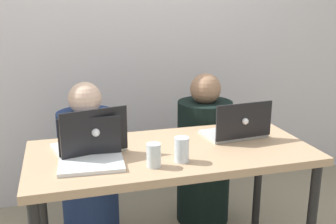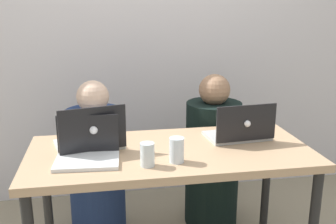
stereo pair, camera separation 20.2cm
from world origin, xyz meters
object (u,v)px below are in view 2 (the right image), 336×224
water_glass_left (147,156)px  laptop_back_left (90,139)px  water_glass_center (176,152)px  laptop_front_left (87,151)px  person_on_left (97,168)px  person_on_right (212,159)px  laptop_back_right (240,131)px

water_glass_left → laptop_back_left: bearing=133.9°
laptop_back_left → water_glass_center: (0.40, -0.25, -0.00)m
laptop_back_left → laptop_front_left: (-0.01, -0.15, -0.01)m
person_on_left → person_on_right: bearing=168.9°
person_on_right → laptop_front_left: (-0.80, -0.61, 0.34)m
person_on_left → laptop_back_left: size_ratio=2.70×
person_on_left → laptop_back_right: (0.79, -0.45, 0.35)m
person_on_left → water_glass_center: (0.38, -0.70, 0.35)m
person_on_right → laptop_front_left: person_on_right is taller
person_on_right → water_glass_left: size_ratio=9.42×
laptop_back_right → water_glass_left: bearing=21.4°
laptop_back_left → laptop_back_right: (0.80, 0.00, -0.01)m
person_on_left → laptop_back_right: person_on_left is taller
water_glass_center → person_on_left: bearing=118.6°
person_on_left → water_glass_left: (0.25, -0.72, 0.35)m
laptop_front_left → water_glass_center: bearing=-9.0°
laptop_back_right → person_on_left: bearing=-35.1°
laptop_back_right → laptop_back_left: bearing=-5.2°
person_on_left → laptop_front_left: (-0.03, -0.61, 0.35)m
person_on_right → laptop_front_left: size_ratio=3.37×
laptop_front_left → water_glass_center: (0.41, -0.09, 0.01)m
laptop_back_left → water_glass_left: size_ratio=3.43×
person_on_left → water_glass_left: 0.84m
person_on_left → water_glass_center: bearing=107.5°
laptop_back_right → water_glass_center: (-0.41, -0.25, 0.01)m
laptop_front_left → water_glass_left: (0.27, -0.12, 0.00)m
laptop_back_left → laptop_back_right: bearing=167.0°
person_on_left → water_glass_left: bearing=97.6°
person_on_right → water_glass_left: 0.96m
laptop_front_left → water_glass_center: 0.42m
person_on_right → laptop_back_left: (-0.79, -0.45, 0.35)m
water_glass_center → laptop_back_right: bearing=31.7°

